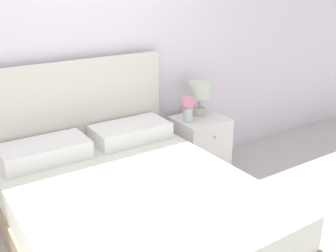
{
  "coord_description": "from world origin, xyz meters",
  "views": [
    {
      "loc": [
        -1.1,
        -3.05,
        1.83
      ],
      "look_at": [
        0.57,
        -0.53,
        0.7
      ],
      "focal_mm": 42.0,
      "sensor_mm": 36.0,
      "label": 1
    }
  ],
  "objects": [
    {
      "name": "nightstand",
      "position": [
        1.14,
        -0.24,
        0.29
      ],
      "size": [
        0.49,
        0.45,
        0.57
      ],
      "color": "white",
      "rests_on": "ground_plane"
    },
    {
      "name": "table_lamp",
      "position": [
        1.19,
        -0.16,
        0.8
      ],
      "size": [
        0.23,
        0.23,
        0.33
      ],
      "color": "beige",
      "rests_on": "nightstand"
    },
    {
      "name": "ground_plane",
      "position": [
        0.0,
        0.0,
        0.0
      ],
      "size": [
        12.0,
        12.0,
        0.0
      ],
      "primitive_type": "plane",
      "color": "#BCB7B2"
    },
    {
      "name": "wall_back",
      "position": [
        0.0,
        0.07,
        1.3
      ],
      "size": [
        8.0,
        0.06,
        2.6
      ],
      "color": "white",
      "rests_on": "ground_plane"
    },
    {
      "name": "bed",
      "position": [
        0.0,
        -0.89,
        0.29
      ],
      "size": [
        1.58,
        1.94,
        1.22
      ],
      "color": "tan",
      "rests_on": "ground_plane"
    },
    {
      "name": "flower_vase",
      "position": [
        0.98,
        -0.25,
        0.72
      ],
      "size": [
        0.13,
        0.13,
        0.26
      ],
      "color": "silver",
      "rests_on": "nightstand"
    }
  ]
}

